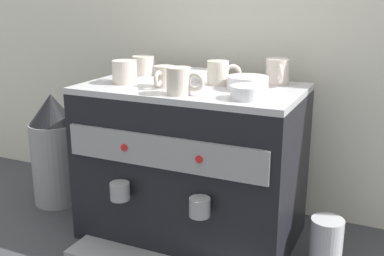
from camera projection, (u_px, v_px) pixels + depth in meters
ground_plane at (192, 232)px, 1.52m from camera, size 4.00×4.00×0.00m
tiled_backsplash_wall at (227, 50)px, 1.62m from camera, size 2.80×0.03×1.11m
espresso_machine at (191, 163)px, 1.45m from camera, size 0.65×0.49×0.48m
ceramic_cup_0 at (143, 65)px, 1.56m from camera, size 0.10×0.08×0.06m
ceramic_cup_1 at (164, 76)px, 1.36m from camera, size 0.06×0.09×0.06m
ceramic_cup_2 at (180, 81)px, 1.25m from camera, size 0.11×0.07×0.07m
ceramic_cup_3 at (219, 73)px, 1.39m from camera, size 0.10×0.07×0.07m
ceramic_cup_4 at (278, 72)px, 1.39m from camera, size 0.07×0.11×0.08m
ceramic_cup_5 at (124, 72)px, 1.41m from camera, size 0.10×0.08×0.07m
ceramic_bowl_0 at (248, 93)px, 1.21m from camera, size 0.09×0.09×0.03m
ceramic_bowl_1 at (192, 75)px, 1.48m from camera, size 0.11×0.11×0.03m
ceramic_bowl_2 at (247, 83)px, 1.33m from camera, size 0.12×0.12×0.04m
coffee_grinder at (55, 150)px, 1.69m from camera, size 0.17×0.17×0.41m
milk_pitcher at (326, 244)px, 1.31m from camera, size 0.09×0.09×0.15m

